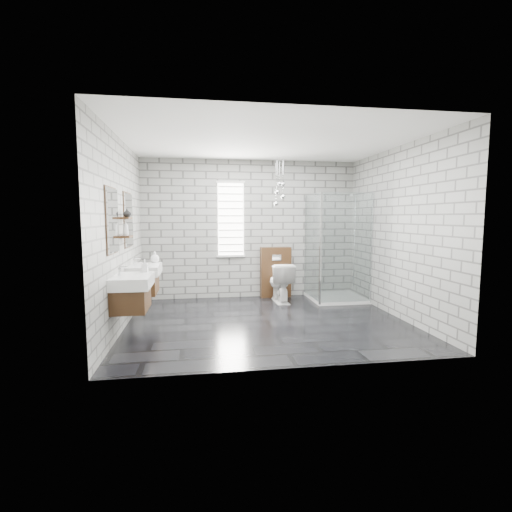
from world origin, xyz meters
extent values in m
cube|color=black|center=(0.00, 0.00, -0.01)|extent=(4.20, 3.60, 0.02)
cube|color=white|center=(0.00, 0.00, 2.71)|extent=(4.20, 3.60, 0.02)
cube|color=gray|center=(0.00, 1.81, 1.35)|extent=(4.20, 0.02, 2.70)
cube|color=gray|center=(0.00, -1.81, 1.35)|extent=(4.20, 0.02, 2.70)
cube|color=gray|center=(-2.11, 0.00, 1.35)|extent=(0.02, 3.60, 2.70)
cube|color=gray|center=(2.11, 0.00, 1.35)|extent=(0.02, 3.60, 2.70)
cube|color=#412814|center=(-1.89, -0.61, 0.55)|extent=(0.42, 0.62, 0.30)
cube|color=silver|center=(-1.69, -0.61, 0.58)|extent=(0.02, 0.35, 0.01)
cube|color=white|center=(-1.87, -0.61, 0.77)|extent=(0.47, 0.70, 0.15)
cylinder|color=silver|center=(-2.02, -0.61, 0.91)|extent=(0.04, 0.04, 0.12)
cylinder|color=silver|center=(-1.97, -0.61, 0.96)|extent=(0.10, 0.02, 0.02)
cube|color=white|center=(-2.08, -0.61, 1.55)|extent=(0.03, 0.55, 0.80)
cube|color=#412814|center=(-2.09, -0.61, 1.55)|extent=(0.01, 0.59, 0.84)
cube|color=#412814|center=(-1.89, 0.45, 0.55)|extent=(0.42, 0.62, 0.30)
cube|color=silver|center=(-1.69, 0.45, 0.58)|extent=(0.02, 0.35, 0.01)
cube|color=white|center=(-1.87, 0.45, 0.77)|extent=(0.47, 0.70, 0.15)
cylinder|color=silver|center=(-2.02, 0.45, 0.91)|extent=(0.04, 0.04, 0.12)
cylinder|color=silver|center=(-1.97, 0.45, 0.96)|extent=(0.10, 0.02, 0.02)
cube|color=white|center=(-2.08, 0.45, 1.55)|extent=(0.03, 0.55, 0.80)
cube|color=#412814|center=(-2.09, 0.45, 1.55)|extent=(0.01, 0.59, 0.84)
cube|color=#412814|center=(-2.03, -0.05, 1.32)|extent=(0.14, 0.30, 0.03)
cube|color=#412814|center=(-2.03, -0.05, 1.58)|extent=(0.14, 0.30, 0.03)
cube|color=white|center=(-0.40, 1.79, 1.55)|extent=(0.50, 0.02, 1.40)
cube|color=silver|center=(-0.40, 1.77, 2.27)|extent=(0.56, 0.04, 0.04)
cube|color=silver|center=(-0.40, 1.77, 0.83)|extent=(0.56, 0.04, 0.04)
cube|color=silver|center=(-0.40, 1.77, 0.92)|extent=(0.48, 0.01, 0.02)
cube|color=silver|center=(-0.40, 1.77, 1.06)|extent=(0.48, 0.01, 0.02)
cube|color=silver|center=(-0.40, 1.77, 1.20)|extent=(0.48, 0.01, 0.02)
cube|color=silver|center=(-0.40, 1.77, 1.34)|extent=(0.48, 0.01, 0.02)
cube|color=silver|center=(-0.40, 1.77, 1.48)|extent=(0.48, 0.01, 0.02)
cube|color=silver|center=(-0.40, 1.77, 1.62)|extent=(0.48, 0.01, 0.02)
cube|color=silver|center=(-0.40, 1.77, 1.76)|extent=(0.48, 0.01, 0.02)
cube|color=silver|center=(-0.40, 1.77, 1.90)|extent=(0.48, 0.01, 0.02)
cube|color=silver|center=(-0.40, 1.77, 2.04)|extent=(0.48, 0.01, 0.03)
cube|color=silver|center=(-0.40, 1.77, 2.18)|extent=(0.48, 0.01, 0.03)
cube|color=#412814|center=(0.48, 1.70, 0.50)|extent=(0.60, 0.20, 1.00)
cube|color=silver|center=(0.48, 1.60, 0.80)|extent=(0.18, 0.01, 0.12)
cube|color=white|center=(1.60, 1.30, 0.03)|extent=(1.00, 1.00, 0.06)
cube|color=silver|center=(1.60, 0.81, 1.03)|extent=(1.00, 0.01, 2.00)
cube|color=silver|center=(1.11, 1.30, 1.03)|extent=(0.01, 1.00, 2.00)
cube|color=silver|center=(1.11, 0.81, 1.03)|extent=(0.03, 0.03, 2.00)
cube|color=silver|center=(2.08, 0.81, 1.03)|extent=(0.03, 0.03, 2.00)
cylinder|color=silver|center=(2.04, 1.50, 1.10)|extent=(0.02, 0.02, 1.80)
cylinder|color=silver|center=(1.96, 1.50, 2.02)|extent=(0.14, 0.14, 0.02)
sphere|color=silver|center=(0.42, 1.32, 2.06)|extent=(0.09, 0.09, 0.09)
cylinder|color=silver|center=(0.42, 1.32, 2.40)|extent=(0.01, 0.01, 0.60)
sphere|color=silver|center=(0.53, 1.30, 1.97)|extent=(0.09, 0.09, 0.09)
cylinder|color=silver|center=(0.53, 1.30, 2.36)|extent=(0.01, 0.01, 0.69)
sphere|color=silver|center=(0.49, 1.44, 2.22)|extent=(0.09, 0.09, 0.09)
cylinder|color=silver|center=(0.49, 1.44, 2.48)|extent=(0.01, 0.01, 0.43)
sphere|color=silver|center=(0.42, 1.40, 1.84)|extent=(0.09, 0.09, 0.09)
cylinder|color=silver|center=(0.42, 1.40, 2.29)|extent=(0.01, 0.01, 0.81)
sphere|color=silver|center=(0.55, 1.43, 2.21)|extent=(0.09, 0.09, 0.09)
cylinder|color=silver|center=(0.55, 1.43, 2.48)|extent=(0.01, 0.01, 0.44)
imported|color=white|center=(0.48, 1.26, 0.37)|extent=(0.43, 0.74, 0.74)
imported|color=#B2B2B2|center=(-1.75, -0.31, 0.94)|extent=(0.08, 0.08, 0.17)
imported|color=#B2B2B2|center=(-1.74, 0.76, 0.94)|extent=(0.15, 0.15, 0.18)
imported|color=#B2B2B2|center=(-2.02, -0.12, 1.44)|extent=(0.09, 0.09, 0.21)
imported|color=#B2B2B2|center=(-2.02, 0.02, 1.65)|extent=(0.15, 0.15, 0.12)
camera|label=1|loc=(-1.00, -5.48, 1.59)|focal=26.00mm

